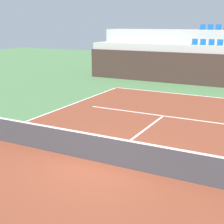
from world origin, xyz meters
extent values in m
plane|color=#477042|center=(0.00, 0.00, 0.00)|extent=(80.00, 80.00, 0.00)
cube|color=brown|center=(0.00, 0.00, 0.01)|extent=(11.00, 24.00, 0.01)
cube|color=white|center=(0.00, 11.95, 0.01)|extent=(11.00, 0.10, 0.00)
cube|color=white|center=(0.00, 6.40, 0.01)|extent=(8.26, 0.10, 0.00)
cube|color=white|center=(0.00, 3.20, 0.01)|extent=(0.10, 6.40, 0.00)
cube|color=#33231E|center=(0.00, 15.65, 1.18)|extent=(19.33, 0.30, 2.37)
cube|color=#9E9E99|center=(0.00, 17.00, 1.45)|extent=(19.33, 2.40, 2.90)
cube|color=#9E9E99|center=(0.00, 19.40, 2.00)|extent=(19.33, 2.40, 3.99)
cube|color=#145193|center=(-1.27, 17.00, 2.92)|extent=(0.44, 0.44, 0.04)
cube|color=#145193|center=(-1.27, 17.20, 3.14)|extent=(0.44, 0.04, 0.40)
cube|color=#145193|center=(-0.63, 17.00, 2.92)|extent=(0.44, 0.44, 0.04)
cube|color=#145193|center=(-0.63, 17.20, 3.14)|extent=(0.44, 0.04, 0.40)
cube|color=#145193|center=(0.00, 17.00, 2.92)|extent=(0.44, 0.44, 0.04)
cube|color=#145193|center=(0.00, 17.20, 3.14)|extent=(0.44, 0.04, 0.40)
cube|color=#145193|center=(0.63, 17.00, 2.92)|extent=(0.44, 0.44, 0.04)
cube|color=#145193|center=(0.63, 17.20, 3.14)|extent=(0.44, 0.04, 0.40)
cube|color=#145193|center=(-1.27, 19.40, 4.01)|extent=(0.44, 0.44, 0.04)
cube|color=#145193|center=(-1.27, 19.60, 4.23)|extent=(0.44, 0.04, 0.40)
cube|color=#145193|center=(-0.63, 19.40, 4.01)|extent=(0.44, 0.44, 0.04)
cube|color=#145193|center=(-0.63, 19.60, 4.23)|extent=(0.44, 0.04, 0.40)
cube|color=#145193|center=(0.00, 19.40, 4.01)|extent=(0.44, 0.44, 0.04)
cube|color=#145193|center=(0.00, 19.60, 4.23)|extent=(0.44, 0.04, 0.40)
cube|color=#333338|center=(0.00, 0.00, 0.47)|extent=(10.90, 0.02, 0.92)
cube|color=white|center=(0.00, 0.00, 0.96)|extent=(10.90, 0.04, 0.05)
camera|label=1|loc=(4.98, -8.70, 4.50)|focal=52.12mm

